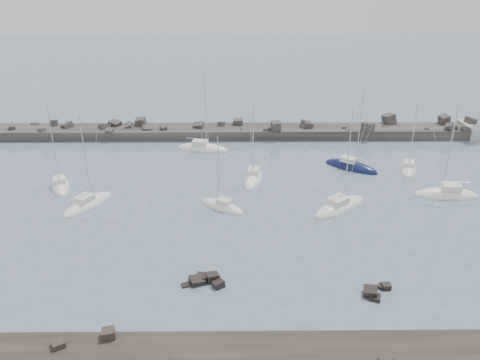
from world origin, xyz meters
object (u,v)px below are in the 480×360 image
sailboat_4 (203,149)px  sailboat_9 (446,195)px  sailboat_6 (253,179)px  sailboat_10 (408,168)px  sailboat_3 (88,205)px  sailboat_5 (222,207)px  sailboat_1 (60,185)px  sailboat_8 (351,167)px  sailboat_7 (340,207)px

sailboat_4 → sailboat_9: bearing=-28.2°
sailboat_6 → sailboat_10: size_ratio=1.06×
sailboat_6 → sailboat_3: bearing=-159.8°
sailboat_5 → sailboat_9: 31.91m
sailboat_1 → sailboat_4: 25.35m
sailboat_9 → sailboat_8: bearing=136.9°
sailboat_3 → sailboat_10: 49.60m
sailboat_7 → sailboat_6: bearing=140.0°
sailboat_3 → sailboat_1: bearing=132.9°
sailboat_4 → sailboat_10: 34.98m
sailboat_6 → sailboat_10: sailboat_6 is taller
sailboat_4 → sailboat_5: 22.87m
sailboat_10 → sailboat_7: bearing=-135.7°
sailboat_1 → sailboat_4: sailboat_4 is taller
sailboat_3 → sailboat_5: size_ratio=1.23×
sailboat_6 → sailboat_7: sailboat_7 is taller
sailboat_4 → sailboat_6: 15.81m
sailboat_7 → sailboat_10: sailboat_7 is taller
sailboat_3 → sailboat_10: (48.01, 12.46, -0.01)m
sailboat_4 → sailboat_6: size_ratio=1.13×
sailboat_4 → sailboat_5: bearing=-79.7°
sailboat_3 → sailboat_5: sailboat_3 is taller
sailboat_1 → sailboat_5: size_ratio=1.17×
sailboat_10 → sailboat_4: bearing=164.7°
sailboat_10 → sailboat_1: bearing=-173.6°
sailboat_3 → sailboat_7: bearing=-1.8°
sailboat_5 → sailboat_6: size_ratio=0.84×
sailboat_6 → sailboat_8: (16.03, 4.57, -0.01)m
sailboat_4 → sailboat_10: bearing=-15.3°
sailboat_1 → sailboat_8: 45.29m
sailboat_4 → sailboat_8: 26.11m
sailboat_8 → sailboat_9: size_ratio=1.00×
sailboat_5 → sailboat_6: sailboat_6 is taller
sailboat_10 → sailboat_8: bearing=176.7°
sailboat_1 → sailboat_9: size_ratio=0.89×
sailboat_3 → sailboat_5: 18.36m
sailboat_1 → sailboat_7: bearing=-10.5°
sailboat_10 → sailboat_9: bearing=-78.2°
sailboat_4 → sailboat_5: (4.08, -22.50, -0.01)m
sailboat_5 → sailboat_8: (20.54, 13.78, 0.02)m
sailboat_9 → sailboat_1: bearing=176.1°
sailboat_4 → sailboat_8: (24.61, -8.72, 0.01)m
sailboat_5 → sailboat_8: size_ratio=0.77×
sailboat_8 → sailboat_10: sailboat_8 is taller
sailboat_1 → sailboat_4: (20.19, 15.33, 0.01)m
sailboat_1 → sailboat_3: size_ratio=0.95×
sailboat_4 → sailboat_9: size_ratio=1.03×
sailboat_5 → sailboat_7: sailboat_7 is taller
sailboat_5 → sailboat_7: size_ratio=0.74×
sailboat_8 → sailboat_4: bearing=160.5°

